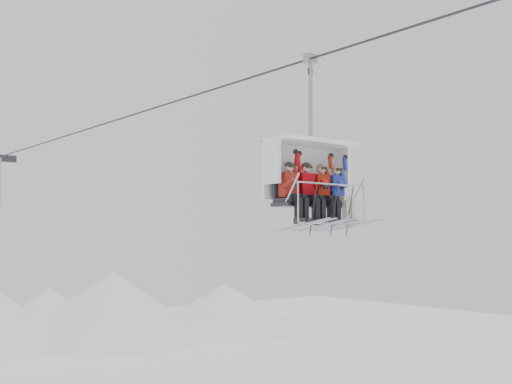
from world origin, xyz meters
TOP-DOWN VIEW (x-y plane):
  - haul_cable at (0.00, 0.00)m, footprint 0.06×50.00m
  - chairlift_carrier at (0.00, -1.92)m, footprint 2.24×1.17m
  - skier_far_left at (-0.75, -2.23)m, footprint 0.37×1.69m
  - skier_center_left at (-0.24, -2.22)m, footprint 0.38×1.69m
  - skier_center_right at (0.24, -2.22)m, footprint 0.38×1.69m
  - skier_far_right at (0.73, -2.22)m, footprint 0.38×1.69m

SIDE VIEW (x-z plane):
  - skier_far_left at x=-0.75m, z-range 9.42..10.93m
  - skier_center_left at x=-0.24m, z-range 9.41..10.96m
  - skier_center_right at x=0.24m, z-range 9.41..10.96m
  - skier_far_right at x=0.73m, z-range 9.41..10.96m
  - chairlift_carrier at x=0.00m, z-range 8.66..12.64m
  - haul_cable at x=0.00m, z-range 13.27..13.33m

